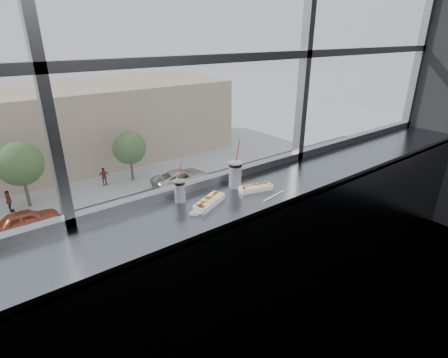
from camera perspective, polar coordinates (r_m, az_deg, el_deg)
wall_back_lower at (r=2.91m, az=-2.49°, el=-10.87°), size 6.00×0.00×6.00m
window_glass at (r=2.44m, az=-3.56°, el=26.03°), size 6.00×0.00×6.00m
window_mullions at (r=2.43m, az=-3.27°, el=26.06°), size 6.00×0.08×2.40m
counter at (r=2.45m, az=1.00°, el=-3.58°), size 6.00×0.55×0.06m
counter_fascia at (r=2.57m, az=4.58°, el=-16.05°), size 6.00×0.04×1.04m
hotdog_tray_left at (r=2.32m, az=-2.41°, el=-3.65°), size 0.29×0.19×0.07m
hotdog_tray_right at (r=2.54m, az=5.27°, el=-1.35°), size 0.26×0.14×0.06m
soda_cup_left at (r=2.37m, az=-7.24°, el=-1.76°), size 0.08×0.08×0.29m
soda_cup_right at (r=2.56m, az=1.85°, el=0.93°), size 0.10×0.10×0.37m
loose_straw at (r=2.47m, az=8.16°, el=-2.74°), size 0.24×0.05×0.01m
wrapper at (r=2.22m, az=-4.56°, el=-5.48°), size 0.10×0.07×0.02m
street_asphalt at (r=25.65m, az=-29.18°, el=-11.28°), size 80.00×10.00×0.06m
far_sidewalk at (r=32.78m, az=-31.60°, el=-4.50°), size 80.00×6.00×0.04m
car_near_e at (r=27.08m, az=4.21°, el=-3.74°), size 3.19×6.48×2.09m
car_far_b at (r=28.76m, az=-29.62°, el=-5.38°), size 2.77×6.02×1.97m
car_near_d at (r=22.86m, az=-13.22°, el=-9.84°), size 2.55×6.08×2.02m
car_far_c at (r=32.31m, az=-7.01°, el=0.63°), size 2.60×6.13×2.03m
car_near_c at (r=21.61m, az=-31.40°, el=-14.70°), size 2.95×6.87×2.27m
pedestrian_d at (r=34.09m, az=-19.06°, el=0.67°), size 0.90×0.68×2.03m
pedestrian_b at (r=32.12m, az=-31.75°, el=-2.83°), size 0.73×0.98×2.20m
tree_center at (r=31.58m, az=-30.34°, el=2.15°), size 3.50×3.50×5.48m
tree_right at (r=33.73m, az=-15.18°, el=4.92°), size 3.09×3.09×4.83m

